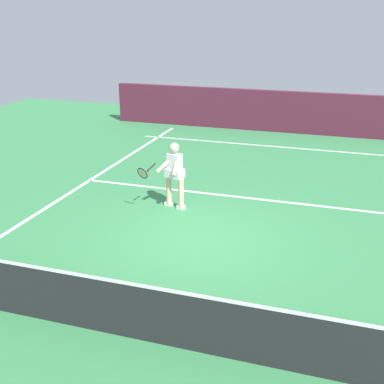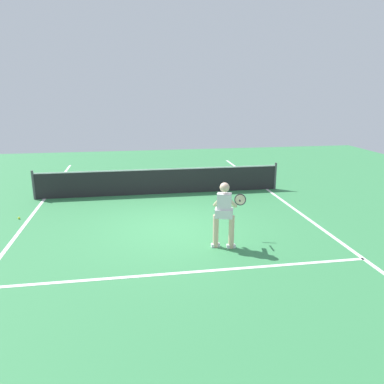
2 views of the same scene
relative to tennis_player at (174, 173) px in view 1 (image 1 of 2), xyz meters
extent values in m
plane|color=#38844C|center=(-1.07, 1.51, -0.85)|extent=(26.43, 26.43, 0.00)
cube|color=#561E33|center=(-1.07, -8.36, -0.08)|extent=(12.81, 0.24, 1.53)
cube|color=white|center=(-1.07, -6.16, -0.84)|extent=(8.81, 0.10, 0.01)
cube|color=white|center=(-1.07, -1.12, -0.84)|extent=(7.81, 0.10, 0.01)
cube|color=white|center=(2.84, 1.51, -0.84)|extent=(0.10, 18.33, 0.01)
cube|color=#232326|center=(-1.07, 4.82, -0.42)|extent=(8.33, 0.02, 0.86)
cube|color=white|center=(-1.07, 4.82, 0.03)|extent=(8.33, 0.02, 0.04)
cylinder|color=beige|center=(-0.19, 0.03, -0.46)|extent=(0.13, 0.13, 0.78)
cylinder|color=beige|center=(0.15, -0.08, -0.46)|extent=(0.13, 0.13, 0.78)
cube|color=white|center=(-0.19, 0.03, -0.81)|extent=(0.20, 0.10, 0.08)
cube|color=white|center=(0.15, -0.08, -0.81)|extent=(0.20, 0.10, 0.08)
cube|color=white|center=(-0.02, -0.03, 0.19)|extent=(0.37, 0.29, 0.52)
cube|color=white|center=(-0.02, -0.03, -0.01)|extent=(0.47, 0.39, 0.20)
sphere|color=beige|center=(-0.02, -0.03, 0.59)|extent=(0.22, 0.22, 0.22)
cylinder|color=beige|center=(-0.11, 0.16, 0.21)|extent=(0.15, 0.48, 0.37)
cylinder|color=beige|center=(0.17, 0.07, 0.21)|extent=(0.39, 0.41, 0.37)
cylinder|color=black|center=(0.44, 0.27, 0.17)|extent=(0.13, 0.29, 0.14)
torus|color=black|center=(0.53, 0.55, 0.11)|extent=(0.31, 0.20, 0.28)
cylinder|color=beige|center=(0.53, 0.55, 0.11)|extent=(0.26, 0.16, 0.23)
camera|label=1|loc=(-3.75, 10.18, 3.56)|focal=46.64mm
camera|label=2|loc=(-2.04, -7.84, 2.69)|focal=34.98mm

